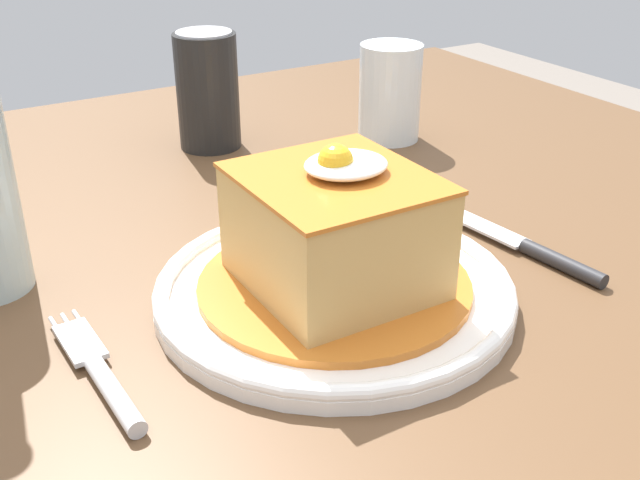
{
  "coord_description": "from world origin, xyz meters",
  "views": [
    {
      "loc": [
        -0.19,
        -0.5,
        1.04
      ],
      "look_at": [
        0.06,
        -0.07,
        0.79
      ],
      "focal_mm": 43.25,
      "sensor_mm": 36.0,
      "label": 1
    }
  ],
  "objects_px": {
    "knife": "(538,252)",
    "fork": "(103,376)",
    "drinking_glass": "(390,99)",
    "main_plate": "(334,289)",
    "soda_can": "(208,91)"
  },
  "relations": [
    {
      "from": "drinking_glass",
      "to": "fork",
      "type": "bearing_deg",
      "value": -145.85
    },
    {
      "from": "main_plate",
      "to": "soda_can",
      "type": "distance_m",
      "value": 0.35
    },
    {
      "from": "knife",
      "to": "drinking_glass",
      "type": "distance_m",
      "value": 0.3
    },
    {
      "from": "main_plate",
      "to": "knife",
      "type": "bearing_deg",
      "value": -9.46
    },
    {
      "from": "fork",
      "to": "soda_can",
      "type": "bearing_deg",
      "value": 57.47
    },
    {
      "from": "knife",
      "to": "drinking_glass",
      "type": "xyz_separation_m",
      "value": [
        0.06,
        0.29,
        0.04
      ]
    },
    {
      "from": "knife",
      "to": "drinking_glass",
      "type": "relative_size",
      "value": 1.58
    },
    {
      "from": "soda_can",
      "to": "drinking_glass",
      "type": "xyz_separation_m",
      "value": [
        0.18,
        -0.08,
        -0.02
      ]
    },
    {
      "from": "main_plate",
      "to": "fork",
      "type": "bearing_deg",
      "value": -176.21
    },
    {
      "from": "main_plate",
      "to": "fork",
      "type": "xyz_separation_m",
      "value": [
        -0.17,
        -0.01,
        -0.0
      ]
    },
    {
      "from": "main_plate",
      "to": "drinking_glass",
      "type": "bearing_deg",
      "value": 48.39
    },
    {
      "from": "fork",
      "to": "drinking_glass",
      "type": "relative_size",
      "value": 1.35
    },
    {
      "from": "knife",
      "to": "fork",
      "type": "bearing_deg",
      "value": 177.13
    },
    {
      "from": "main_plate",
      "to": "knife",
      "type": "relative_size",
      "value": 1.55
    },
    {
      "from": "soda_can",
      "to": "fork",
      "type": "bearing_deg",
      "value": -122.53
    }
  ]
}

